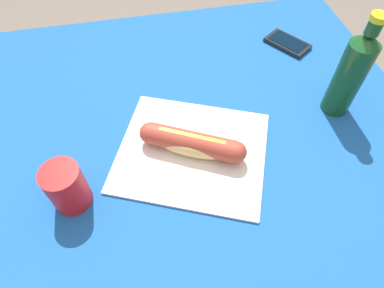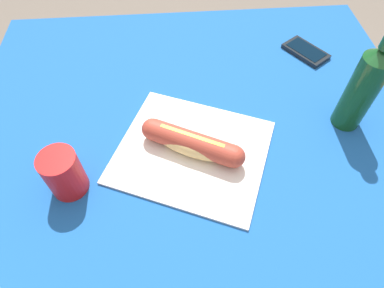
% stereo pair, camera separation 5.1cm
% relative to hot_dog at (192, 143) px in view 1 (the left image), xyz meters
% --- Properties ---
extents(ground_plane, '(6.00, 6.00, 0.00)m').
position_rel_hot_dog_xyz_m(ground_plane, '(-0.02, -0.05, -0.78)').
color(ground_plane, '#6B6056').
rests_on(ground_plane, ground).
extents(dining_table, '(1.07, 0.99, 0.74)m').
position_rel_hot_dog_xyz_m(dining_table, '(-0.02, -0.05, -0.16)').
color(dining_table, brown).
rests_on(dining_table, ground).
extents(paper_wrapper, '(0.40, 0.37, 0.01)m').
position_rel_hot_dog_xyz_m(paper_wrapper, '(0.00, -0.00, -0.03)').
color(paper_wrapper, silver).
rests_on(paper_wrapper, dining_table).
extents(hot_dog, '(0.21, 0.13, 0.05)m').
position_rel_hot_dog_xyz_m(hot_dog, '(0.00, 0.00, 0.00)').
color(hot_dog, '#E5BC75').
rests_on(hot_dog, paper_wrapper).
extents(cell_phone, '(0.12, 0.14, 0.01)m').
position_rel_hot_dog_xyz_m(cell_phone, '(-0.34, -0.31, -0.03)').
color(cell_phone, black).
rests_on(cell_phone, dining_table).
extents(soda_bottle, '(0.06, 0.06, 0.25)m').
position_rel_hot_dog_xyz_m(soda_bottle, '(-0.36, -0.06, 0.07)').
color(soda_bottle, '#14471E').
rests_on(soda_bottle, dining_table).
extents(drinking_cup, '(0.07, 0.07, 0.10)m').
position_rel_hot_dog_xyz_m(drinking_cup, '(0.25, 0.06, 0.02)').
color(drinking_cup, red).
rests_on(drinking_cup, dining_table).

